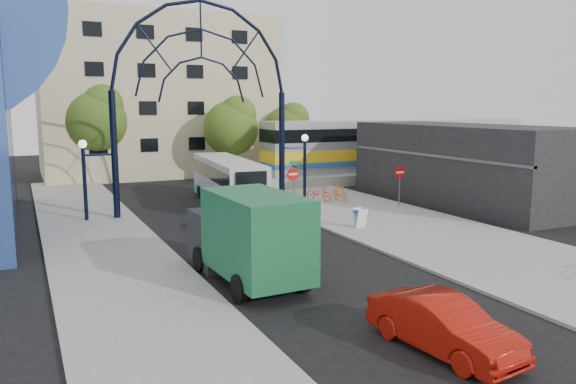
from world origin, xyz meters
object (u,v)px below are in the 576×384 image
sandwich_board (360,216)px  green_truck (246,236)px  tree_north_a (232,125)px  bike_near_b (340,193)px  tree_north_b (97,117)px  street_name_sign (295,174)px  tree_north_c (288,127)px  city_bus (228,181)px  do_not_enter_sign (400,176)px  train_car (400,144)px  stop_sign (293,178)px  red_sedan (443,325)px  gateway_arch (202,64)px  bike_near_a (319,193)px  black_suv (235,223)px

sandwich_board → green_truck: 9.73m
tree_north_a → bike_near_b: tree_north_a is taller
tree_north_b → bike_near_b: (12.69, -16.59, -4.60)m
street_name_sign → tree_north_c: size_ratio=0.43×
tree_north_a → city_bus: bearing=-111.8°
do_not_enter_sign → tree_north_c: size_ratio=0.38×
street_name_sign → bike_near_b: (3.61, 0.73, -1.46)m
train_car → tree_north_a: size_ratio=3.59×
street_name_sign → green_truck: (-7.76, -11.85, -0.50)m
stop_sign → red_sedan: size_ratio=0.58×
train_car → city_bus: train_car is taller
tree_north_a → city_bus: (-4.13, -10.34, -3.08)m
train_car → green_truck: 31.01m
do_not_enter_sign → bike_near_b: size_ratio=1.37×
tree_north_c → city_bus: size_ratio=0.60×
do_not_enter_sign → street_name_sign: size_ratio=0.89×
tree_north_c → tree_north_b: bearing=172.9°
gateway_arch → tree_north_a: (6.12, 11.93, -3.95)m
green_truck → stop_sign: bearing=54.8°
city_bus → red_sedan: city_bus is taller
train_car → bike_near_a: 14.90m
sandwich_board → tree_north_c: tree_north_c is taller
street_name_sign → black_suv: (-5.71, -5.17, -1.49)m
train_car → red_sedan: 35.30m
red_sedan → bike_near_a: size_ratio=2.30×
gateway_arch → tree_north_a: bearing=62.8°
stop_sign → tree_north_b: bearing=115.8°
sandwich_board → stop_sign: bearing=97.6°
bike_near_a → street_name_sign: bearing=-179.1°
stop_sign → bike_near_b: stop_sign is taller
city_bus → bike_near_b: size_ratio=5.93×
stop_sign → black_suv: stop_sign is taller
bike_near_b → tree_north_c: bearing=77.9°
bike_near_a → train_car: bearing=4.0°
sandwich_board → tree_north_c: (6.52, 21.95, 3.53)m
green_truck → tree_north_a: bearing=69.0°
sandwich_board → city_bus: 10.29m
stop_sign → street_name_sign: bearing=56.4°
tree_north_a → bike_near_a: tree_north_a is taller
tree_north_a → tree_north_b: tree_north_b is taller
street_name_sign → do_not_enter_sign: bearing=-24.2°
sandwich_board → bike_near_a: (2.04, 8.02, -0.13)m
do_not_enter_sign → tree_north_c: bearing=86.4°
do_not_enter_sign → red_sedan: bearing=-123.6°
do_not_enter_sign → street_name_sign: bearing=155.8°
do_not_enter_sign → sandwich_board: 6.85m
street_name_sign → tree_north_b: tree_north_b is taller
tree_north_a → black_suv: 20.05m
black_suv → red_sedan: (0.32, -14.30, 0.07)m
stop_sign → street_name_sign: size_ratio=0.89×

